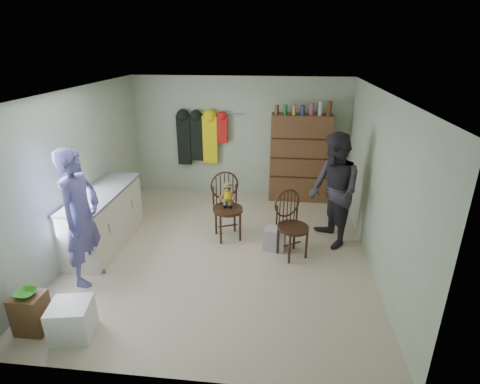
# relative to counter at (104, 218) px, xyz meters

# --- Properties ---
(ground_plane) EXTENTS (5.00, 5.00, 0.00)m
(ground_plane) POSITION_rel_counter_xyz_m (1.95, 0.00, -0.47)
(ground_plane) COLOR beige
(ground_plane) RESTS_ON ground
(room_walls) EXTENTS (5.00, 5.00, 5.00)m
(room_walls) POSITION_rel_counter_xyz_m (1.95, 0.53, 1.11)
(room_walls) COLOR #AFBD9E
(room_walls) RESTS_ON ground
(counter) EXTENTS (0.64, 1.86, 0.94)m
(counter) POSITION_rel_counter_xyz_m (0.00, 0.00, 0.00)
(counter) COLOR silver
(counter) RESTS_ON ground
(stool) EXTENTS (0.34, 0.29, 0.49)m
(stool) POSITION_rel_counter_xyz_m (0.03, -2.01, -0.23)
(stool) COLOR brown
(stool) RESTS_ON ground
(bowl) EXTENTS (0.23, 0.23, 0.06)m
(bowl) POSITION_rel_counter_xyz_m (0.03, -2.01, 0.04)
(bowl) COLOR green
(bowl) RESTS_ON stool
(plastic_tub) EXTENTS (0.51, 0.49, 0.42)m
(plastic_tub) POSITION_rel_counter_xyz_m (0.53, -2.03, -0.26)
(plastic_tub) COLOR white
(plastic_tub) RESTS_ON ground
(chair_front) EXTENTS (0.66, 0.66, 1.13)m
(chair_front) POSITION_rel_counter_xyz_m (1.95, 0.50, 0.17)
(chair_front) COLOR #3C2315
(chair_front) RESTS_ON ground
(chair_far) EXTENTS (0.65, 0.65, 1.06)m
(chair_far) POSITION_rel_counter_xyz_m (3.01, 0.02, 0.10)
(chair_far) COLOR #3C2315
(chair_far) RESTS_ON ground
(striped_bag) EXTENTS (0.37, 0.31, 0.36)m
(striped_bag) POSITION_rel_counter_xyz_m (2.76, 0.16, -0.29)
(striped_bag) COLOR #E57279
(striped_bag) RESTS_ON ground
(person_left) EXTENTS (0.52, 0.74, 1.91)m
(person_left) POSITION_rel_counter_xyz_m (0.19, -0.95, 0.48)
(person_left) COLOR #59579F
(person_left) RESTS_ON ground
(person_right) EXTENTS (0.95, 1.08, 1.86)m
(person_right) POSITION_rel_counter_xyz_m (3.67, 0.46, 0.46)
(person_right) COLOR #2D2B33
(person_right) RESTS_ON ground
(dresser) EXTENTS (1.20, 0.39, 2.08)m
(dresser) POSITION_rel_counter_xyz_m (3.20, 2.30, 0.44)
(dresser) COLOR brown
(dresser) RESTS_ON ground
(coat_rack) EXTENTS (1.42, 0.12, 1.09)m
(coat_rack) POSITION_rel_counter_xyz_m (1.12, 2.38, 0.78)
(coat_rack) COLOR #99999E
(coat_rack) RESTS_ON ground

